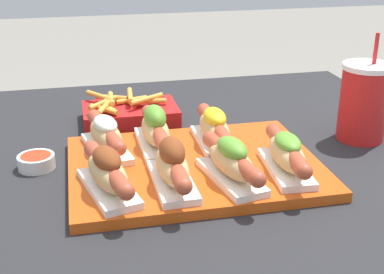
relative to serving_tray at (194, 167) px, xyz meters
name	(u,v)px	position (x,y,z in m)	size (l,w,h in m)	color
serving_tray	(194,167)	(0.00, 0.00, 0.00)	(0.44, 0.33, 0.02)	#CC4C14
hot_dog_0	(108,172)	(-0.16, -0.08, 0.04)	(0.10, 0.19, 0.07)	white
hot_dog_1	(172,165)	(-0.05, -0.08, 0.04)	(0.06, 0.20, 0.08)	white
hot_dog_2	(232,161)	(0.04, -0.08, 0.04)	(0.09, 0.20, 0.07)	white
hot_dog_3	(287,154)	(0.14, -0.07, 0.04)	(0.07, 0.20, 0.07)	white
hot_dog_4	(106,135)	(-0.15, 0.08, 0.04)	(0.09, 0.19, 0.07)	white
hot_dog_5	(155,129)	(-0.06, 0.08, 0.04)	(0.06, 0.20, 0.08)	white
hot_dog_6	(214,128)	(0.05, 0.07, 0.04)	(0.06, 0.20, 0.07)	white
sauce_bowl	(36,161)	(-0.28, 0.07, 0.00)	(0.07, 0.07, 0.02)	silver
drink_cup	(364,102)	(0.36, 0.08, 0.07)	(0.10, 0.10, 0.22)	red
fries_basket	(129,113)	(-0.09, 0.28, 0.01)	(0.20, 0.14, 0.06)	#B21919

